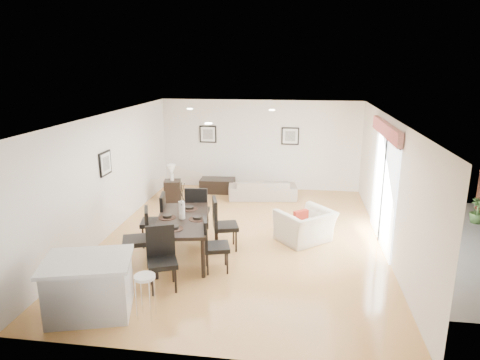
# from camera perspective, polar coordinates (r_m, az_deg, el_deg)

# --- Properties ---
(ground) EXTENTS (8.00, 8.00, 0.00)m
(ground) POSITION_cam_1_polar(r_m,az_deg,el_deg) (9.56, 0.32, -7.75)
(ground) COLOR tan
(ground) RESTS_ON ground
(wall_back) EXTENTS (6.00, 0.04, 2.70)m
(wall_back) POSITION_cam_1_polar(r_m,az_deg,el_deg) (12.99, 2.70, 4.68)
(wall_back) COLOR white
(wall_back) RESTS_ON ground
(wall_front) EXTENTS (6.00, 0.04, 2.70)m
(wall_front) POSITION_cam_1_polar(r_m,az_deg,el_deg) (5.42, -5.46, -10.98)
(wall_front) COLOR white
(wall_front) RESTS_ON ground
(wall_left) EXTENTS (0.04, 8.00, 2.70)m
(wall_left) POSITION_cam_1_polar(r_m,az_deg,el_deg) (9.96, -17.05, 0.72)
(wall_left) COLOR white
(wall_left) RESTS_ON ground
(wall_right) EXTENTS (0.04, 8.00, 2.70)m
(wall_right) POSITION_cam_1_polar(r_m,az_deg,el_deg) (9.22, 19.14, -0.60)
(wall_right) COLOR white
(wall_right) RESTS_ON ground
(ceiling) EXTENTS (6.00, 8.00, 0.02)m
(ceiling) POSITION_cam_1_polar(r_m,az_deg,el_deg) (8.86, 0.34, 8.55)
(ceiling) COLOR white
(ceiling) RESTS_ON wall_back
(sofa) EXTENTS (2.00, 1.01, 0.56)m
(sofa) POSITION_cam_1_polar(r_m,az_deg,el_deg) (12.20, 3.01, -1.20)
(sofa) COLOR gray
(sofa) RESTS_ON ground
(armchair) EXTENTS (1.43, 1.42, 0.70)m
(armchair) POSITION_cam_1_polar(r_m,az_deg,el_deg) (9.38, 8.68, -6.08)
(armchair) COLOR beige
(armchair) RESTS_ON ground
(courtyard_plant_b) EXTENTS (0.45, 0.45, 0.61)m
(courtyard_plant_b) POSITION_cam_1_polar(r_m,az_deg,el_deg) (11.80, 29.07, -3.63)
(courtyard_plant_b) COLOR #406129
(courtyard_plant_b) RESTS_ON ground
(dining_table) EXTENTS (1.33, 2.09, 0.81)m
(dining_table) POSITION_cam_1_polar(r_m,az_deg,el_deg) (8.50, -7.69, -5.62)
(dining_table) COLOR black
(dining_table) RESTS_ON ground
(dining_chair_wnear) EXTENTS (0.64, 0.64, 1.11)m
(dining_chair_wnear) POSITION_cam_1_polar(r_m,az_deg,el_deg) (8.35, -13.06, -7.05)
(dining_chair_wnear) COLOR black
(dining_chair_wnear) RESTS_ON ground
(dining_chair_wfar) EXTENTS (0.59, 0.59, 1.11)m
(dining_chair_wfar) POSITION_cam_1_polar(r_m,az_deg,el_deg) (9.19, -10.94, -4.86)
(dining_chair_wfar) COLOR black
(dining_chair_wfar) RESTS_ON ground
(dining_chair_enear) EXTENTS (0.57, 0.57, 1.03)m
(dining_chair_enear) POSITION_cam_1_polar(r_m,az_deg,el_deg) (7.95, -3.80, -8.20)
(dining_chair_enear) COLOR black
(dining_chair_enear) RESTS_ON ground
(dining_chair_efar) EXTENTS (0.61, 0.61, 1.10)m
(dining_chair_efar) POSITION_cam_1_polar(r_m,az_deg,el_deg) (8.81, -2.56, -5.51)
(dining_chair_efar) COLOR black
(dining_chair_efar) RESTS_ON ground
(dining_chair_head) EXTENTS (0.64, 0.64, 1.09)m
(dining_chair_head) POSITION_cam_1_polar(r_m,az_deg,el_deg) (7.50, -10.42, -9.68)
(dining_chair_head) COLOR black
(dining_chair_head) RESTS_ON ground
(dining_chair_foot) EXTENTS (0.54, 0.54, 1.11)m
(dining_chair_foot) POSITION_cam_1_polar(r_m,az_deg,el_deg) (9.62, -5.72, -3.72)
(dining_chair_foot) COLOR black
(dining_chair_foot) RESTS_ON ground
(vase) EXTENTS (0.95, 1.46, 0.74)m
(vase) POSITION_cam_1_polar(r_m,az_deg,el_deg) (8.37, -7.79, -3.16)
(vase) COLOR white
(vase) RESTS_ON dining_table
(coffee_table) EXTENTS (1.04, 0.65, 0.41)m
(coffee_table) POSITION_cam_1_polar(r_m,az_deg,el_deg) (12.84, -3.02, -0.72)
(coffee_table) COLOR black
(coffee_table) RESTS_ON ground
(side_table) EXTENTS (0.53, 0.53, 0.59)m
(side_table) POSITION_cam_1_polar(r_m,az_deg,el_deg) (12.11, -8.98, -1.42)
(side_table) COLOR black
(side_table) RESTS_ON ground
(table_lamp) EXTENTS (0.24, 0.24, 0.45)m
(table_lamp) POSITION_cam_1_polar(r_m,az_deg,el_deg) (11.95, -9.09, 1.28)
(table_lamp) COLOR white
(table_lamp) RESTS_ON side_table
(cushion) EXTENTS (0.33, 0.29, 0.33)m
(cushion) POSITION_cam_1_polar(r_m,az_deg,el_deg) (9.21, 8.11, -5.03)
(cushion) COLOR maroon
(cushion) RESTS_ON armchair
(kitchen_island) EXTENTS (1.51, 1.30, 0.90)m
(kitchen_island) POSITION_cam_1_polar(r_m,az_deg,el_deg) (7.10, -19.43, -13.20)
(kitchen_island) COLOR #BCBCBE
(kitchen_island) RESTS_ON ground
(bar_stool) EXTENTS (0.32, 0.32, 0.70)m
(bar_stool) POSITION_cam_1_polar(r_m,az_deg,el_deg) (6.69, -12.57, -13.07)
(bar_stool) COLOR white
(bar_stool) RESTS_ON ground
(framed_print_back_left) EXTENTS (0.52, 0.04, 0.52)m
(framed_print_back_left) POSITION_cam_1_polar(r_m,az_deg,el_deg) (13.15, -4.29, 6.11)
(framed_print_back_left) COLOR black
(framed_print_back_left) RESTS_ON wall_back
(framed_print_back_right) EXTENTS (0.52, 0.04, 0.52)m
(framed_print_back_right) POSITION_cam_1_polar(r_m,az_deg,el_deg) (12.86, 6.72, 5.84)
(framed_print_back_right) COLOR black
(framed_print_back_right) RESTS_ON wall_back
(framed_print_left_wall) EXTENTS (0.04, 0.52, 0.52)m
(framed_print_left_wall) POSITION_cam_1_polar(r_m,az_deg,el_deg) (9.70, -17.51, 2.13)
(framed_print_left_wall) COLOR black
(framed_print_left_wall) RESTS_ON wall_left
(sliding_door) EXTENTS (0.12, 2.70, 2.57)m
(sliding_door) POSITION_cam_1_polar(r_m,az_deg,el_deg) (9.42, 18.71, 1.75)
(sliding_door) COLOR white
(sliding_door) RESTS_ON wall_right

